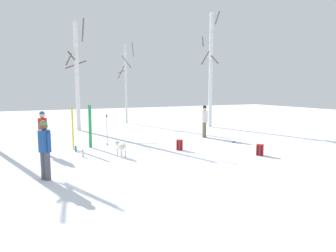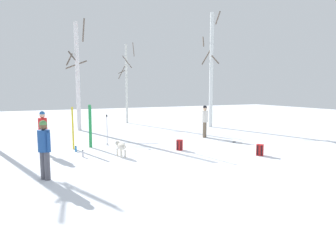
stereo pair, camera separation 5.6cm
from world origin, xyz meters
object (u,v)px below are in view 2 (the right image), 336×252
object	(u,v)px
birch_tree_3	(77,75)
birch_tree_5	(211,69)
water_bottle_1	(76,149)
birch_tree_4	(127,82)
water_bottle_0	(83,154)
ski_poles_0	(107,129)
ski_pair_planted_1	(90,126)
backpack_1	(180,145)
backpack_0	(260,150)
person_2	(205,119)
dog	(121,147)
person_0	(44,146)
ski_pair_planted_0	(73,128)
person_1	(43,129)
ski_pair_lying_0	(235,143)

from	to	relation	value
birch_tree_3	birch_tree_5	world-z (taller)	birch_tree_5
water_bottle_1	birch_tree_5	bearing A→B (deg)	25.23
birch_tree_3	birch_tree_4	distance (m)	4.72
water_bottle_0	ski_poles_0	bearing A→B (deg)	52.95
ski_poles_0	birch_tree_4	distance (m)	9.49
ski_pair_planted_1	birch_tree_4	distance (m)	9.87
backpack_1	birch_tree_4	distance (m)	11.19
backpack_0	birch_tree_5	world-z (taller)	birch_tree_5
ski_pair_planted_1	backpack_1	distance (m)	4.04
person_2	birch_tree_4	bearing A→B (deg)	101.01
backpack_1	dog	bearing A→B (deg)	-177.03
person_2	person_0	bearing A→B (deg)	-151.49
ski_poles_0	backpack_0	world-z (taller)	ski_poles_0
ski_pair_planted_1	backpack_1	xyz separation A→B (m)	(3.30, -2.21, -0.73)
ski_poles_0	birch_tree_5	bearing A→B (deg)	25.02
dog	ski_pair_planted_0	distance (m)	2.74
backpack_0	person_1	bearing A→B (deg)	152.05
ski_pair_lying_0	birch_tree_3	size ratio (longest dim) A/B	0.25
ski_pair_planted_0	person_2	bearing A→B (deg)	2.13
ski_pair_planted_0	ski_pair_lying_0	xyz separation A→B (m)	(7.28, -1.77, -0.90)
person_0	ski_pair_planted_0	size ratio (longest dim) A/B	0.94
backpack_1	birch_tree_5	bearing A→B (deg)	47.54
person_2	ski_pair_planted_1	size ratio (longest dim) A/B	0.90
person_2	person_1	bearing A→B (deg)	-175.37
person_1	dog	xyz separation A→B (m)	(2.63, -1.89, -0.59)
water_bottle_1	person_2	bearing A→B (deg)	6.99
person_0	birch_tree_3	xyz separation A→B (m)	(2.62, 10.27, 2.46)
ski_poles_0	water_bottle_0	size ratio (longest dim) A/B	5.20
person_2	birch_tree_4	xyz separation A→B (m)	(-1.63, 8.35, 2.09)
person_0	birch_tree_3	distance (m)	10.88
ski_pair_planted_1	ski_pair_lying_0	size ratio (longest dim) A/B	1.11
birch_tree_5	ski_pair_lying_0	bearing A→B (deg)	-112.38
dog	ski_pair_planted_1	xyz separation A→B (m)	(-0.67, 2.35, 0.56)
birch_tree_4	water_bottle_1	bearing A→B (deg)	-119.46
person_1	person_2	distance (m)	8.06
dog	person_2	bearing A→B (deg)	25.20
person_1	ski_pair_lying_0	xyz separation A→B (m)	(8.48, -1.37, -0.97)
birch_tree_4	ski_poles_0	bearing A→B (deg)	-113.52
person_1	ski_pair_planted_0	world-z (taller)	ski_pair_planted_0
water_bottle_1	birch_tree_3	distance (m)	7.54
dog	ski_pair_planted_0	size ratio (longest dim) A/B	0.49
person_1	birch_tree_4	xyz separation A→B (m)	(6.41, 9.00, 2.09)
person_2	water_bottle_1	xyz separation A→B (m)	(-6.82, -0.84, -0.87)
ski_pair_planted_1	ski_poles_0	size ratio (longest dim) A/B	1.34
ski_pair_planted_0	ski_pair_planted_1	size ratio (longest dim) A/B	0.96
person_2	backpack_1	distance (m)	3.75
dog	birch_tree_4	distance (m)	11.84
water_bottle_1	birch_tree_4	distance (m)	10.96
backpack_0	birch_tree_5	xyz separation A→B (m)	(3.24, 8.39, 3.69)
person_2	ski_pair_planted_1	xyz separation A→B (m)	(-6.07, -0.20, -0.03)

